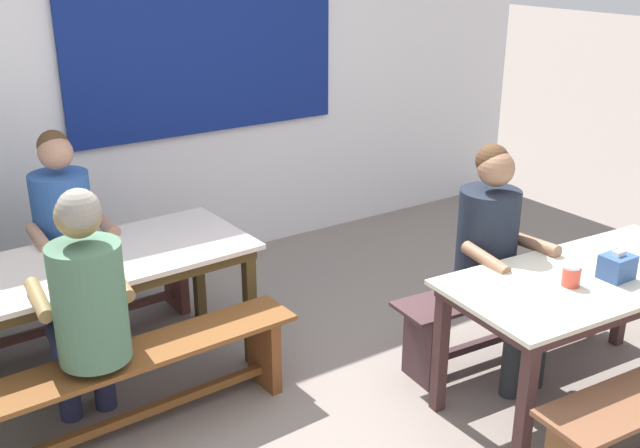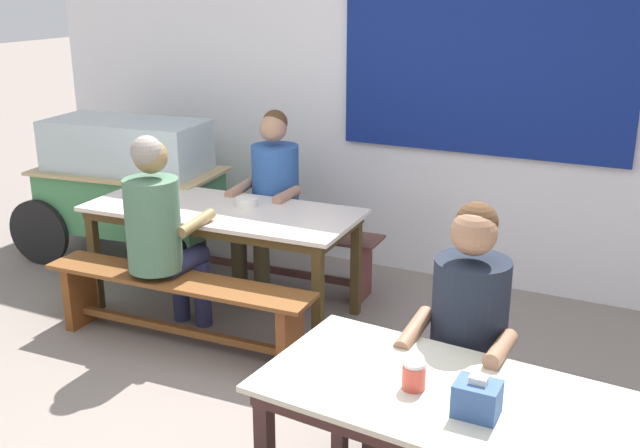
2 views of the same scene
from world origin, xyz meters
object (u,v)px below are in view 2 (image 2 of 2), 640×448
bench_far_front (178,300)px  tissue_box (477,398)px  bench_far_back (263,245)px  person_left_back_turned (160,227)px  dining_table_far (222,218)px  bench_near_back (504,428)px  condiment_jar (414,375)px  food_cart (127,179)px  person_center_facing (271,192)px  dining_table_near (465,416)px  person_right_near_table (464,334)px  soup_bowl (246,202)px

bench_far_front → tissue_box: 2.43m
bench_far_back → person_left_back_turned: bearing=-94.6°
dining_table_far → bench_near_back: bearing=-25.3°
condiment_jar → person_left_back_turned: bearing=151.6°
bench_far_front → food_cart: (-1.26, 1.07, 0.35)m
person_center_facing → condiment_jar: (1.80, -2.07, 0.06)m
bench_far_back → bench_far_front: same height
bench_far_back → food_cart: food_cart is taller
dining_table_near → bench_far_back: dining_table_near is taller
person_right_near_table → soup_bowl: person_right_near_table is taller
bench_far_front → person_left_back_turned: bearing=159.0°
dining_table_near → person_center_facing: (-2.00, 2.05, 0.07)m
bench_near_back → dining_table_near: bearing=-94.1°
person_center_facing → soup_bowl: person_center_facing is taller
person_left_back_turned → condiment_jar: bearing=-28.4°
bench_far_front → person_right_near_table: (1.90, -0.50, 0.42)m
condiment_jar → bench_far_back: bearing=131.8°
person_center_facing → person_left_back_turned: bearing=-101.1°
dining_table_near → person_right_near_table: person_right_near_table is taller
tissue_box → dining_table_near: bearing=123.3°
bench_near_back → condiment_jar: 0.80m
bench_far_front → soup_bowl: soup_bowl is taller
dining_table_near → bench_far_back: 3.01m
dining_table_far → bench_near_back: dining_table_far is taller
bench_far_front → condiment_jar: 2.18m
bench_far_back → person_center_facing: person_center_facing is taller
tissue_box → dining_table_far: bearing=142.4°
bench_far_back → bench_near_back: 2.65m
dining_table_near → bench_near_back: bearing=85.9°
dining_table_near → condiment_jar: size_ratio=14.51×
food_cart → person_left_back_turned: size_ratio=1.41×
person_right_near_table → soup_bowl: (-1.81, 1.17, 0.03)m
dining_table_far → person_left_back_turned: bearing=-102.5°
bench_far_back → person_right_near_table: (1.96, -1.61, 0.43)m
dining_table_far → bench_far_back: (-0.03, 0.56, -0.37)m
bench_far_back → person_right_near_table: size_ratio=1.40×
food_cart → soup_bowl: (1.35, -0.40, 0.10)m
bench_far_back → bench_near_back: bearing=-36.0°
bench_near_back → person_left_back_turned: (-2.23, 0.50, 0.45)m
dining_table_far → condiment_jar: 2.47m
condiment_jar → bench_far_front: bearing=151.1°
bench_far_back → tissue_box: size_ratio=11.77×
dining_table_near → tissue_box: bearing=-56.7°
dining_table_far → tissue_box: tissue_box is taller
person_right_near_table → person_center_facing: person_center_facing is taller
person_left_back_turned → tissue_box: size_ratio=8.53×
dining_table_near → person_right_near_table: (-0.15, 0.50, 0.07)m
tissue_box → soup_bowl: 2.69m
food_cart → tissue_box: 4.02m
person_center_facing → food_cart: bearing=178.9°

